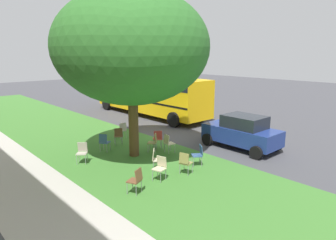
{
  "coord_description": "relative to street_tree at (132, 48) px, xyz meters",
  "views": [
    {
      "loc": [
        -12.01,
        10.5,
        4.58
      ],
      "look_at": [
        -1.06,
        0.53,
        1.27
      ],
      "focal_mm": 32.27,
      "sensor_mm": 36.0,
      "label": 1
    }
  ],
  "objects": [
    {
      "name": "chair_3",
      "position": [
        1.37,
        0.73,
        -4.28
      ],
      "size": [
        0.57,
        0.57,
        0.88
      ],
      "color": "#335184",
      "rests_on": "ground"
    },
    {
      "name": "sidewalk_strip",
      "position": [
        1.29,
        4.78,
        -4.79
      ],
      "size": [
        48.0,
        2.8,
        0.01
      ],
      "primitive_type": "cube",
      "color": "#ADA89E",
      "rests_on": "ground"
    },
    {
      "name": "street_tree",
      "position": [
        0.0,
        0.0,
        0.0
      ],
      "size": [
        6.61,
        6.61,
        7.24
      ],
      "color": "brown",
      "rests_on": "ground"
    },
    {
      "name": "chair_7",
      "position": [
        -2.81,
        -1.23,
        -4.28
      ],
      "size": [
        0.58,
        0.58,
        0.88
      ],
      "color": "#335184",
      "rests_on": "ground"
    },
    {
      "name": "chair_6",
      "position": [
        -0.77,
        -1.4,
        -4.28
      ],
      "size": [
        0.48,
        0.49,
        0.88
      ],
      "color": "beige",
      "rests_on": "ground"
    },
    {
      "name": "ground",
      "position": [
        1.29,
        -2.82,
        -4.79
      ],
      "size": [
        80.0,
        80.0,
        0.0
      ],
      "primitive_type": "plane",
      "color": "#424247"
    },
    {
      "name": "parked_car",
      "position": [
        -2.67,
        -4.51,
        -3.96
      ],
      "size": [
        3.7,
        1.92,
        1.65
      ],
      "color": "navy",
      "rests_on": "ground"
    },
    {
      "name": "school_bus",
      "position": [
        6.7,
        -6.28,
        -3.03
      ],
      "size": [
        10.4,
        2.8,
        2.88
      ],
      "color": "yellow",
      "rests_on": "ground"
    },
    {
      "name": "chair_2",
      "position": [
        -2.06,
        0.43,
        -4.28
      ],
      "size": [
        0.59,
        0.59,
        0.88
      ],
      "color": "beige",
      "rests_on": "ground"
    },
    {
      "name": "chair_11",
      "position": [
        -2.84,
        0.89,
        -4.28
      ],
      "size": [
        0.51,
        0.52,
        0.88
      ],
      "color": "beige",
      "rests_on": "ground"
    },
    {
      "name": "chair_10",
      "position": [
        -0.2,
        -0.99,
        -4.28
      ],
      "size": [
        0.59,
        0.59,
        0.88
      ],
      "color": "olive",
      "rests_on": "ground"
    },
    {
      "name": "chair_9",
      "position": [
        -3.11,
        -0.14,
        -4.28
      ],
      "size": [
        0.51,
        0.52,
        0.88
      ],
      "color": "olive",
      "rests_on": "ground"
    },
    {
      "name": "chair_0",
      "position": [
        -3.16,
        2.22,
        -4.28
      ],
      "size": [
        0.55,
        0.55,
        0.88
      ],
      "color": "brown",
      "rests_on": "ground"
    },
    {
      "name": "chair_1",
      "position": [
        1.88,
        -0.39,
        -4.28
      ],
      "size": [
        0.57,
        0.56,
        0.88
      ],
      "color": "brown",
      "rests_on": "ground"
    },
    {
      "name": "chair_4",
      "position": [
        0.7,
        2.19,
        -4.28
      ],
      "size": [
        0.59,
        0.59,
        0.88
      ],
      "color": "#ADA393",
      "rests_on": "ground"
    },
    {
      "name": "chair_8",
      "position": [
        2.71,
        -1.17,
        -4.28
      ],
      "size": [
        0.45,
        0.45,
        0.88
      ],
      "color": "#ADA393",
      "rests_on": "ground"
    },
    {
      "name": "chair_5",
      "position": [
        0.13,
        -1.52,
        -4.28
      ],
      "size": [
        0.57,
        0.57,
        0.88
      ],
      "color": "#B7332D",
      "rests_on": "ground"
    },
    {
      "name": "grass_verge",
      "position": [
        1.29,
        0.38,
        -4.79
      ],
      "size": [
        48.0,
        6.0,
        0.01
      ],
      "primitive_type": "cube",
      "color": "#3D752D",
      "rests_on": "ground"
    }
  ]
}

